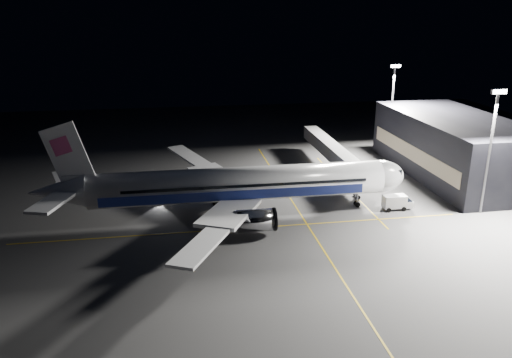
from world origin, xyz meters
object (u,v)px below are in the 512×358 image
Objects in this scene: baggage_tug at (162,197)px; safety_cone_c at (260,202)px; jet_bridge at (334,153)px; service_truck at (397,202)px; safety_cone_a at (206,194)px; floodlight_mast_north at (392,101)px; floodlight_mast_south at (491,141)px; airliner at (233,185)px; safety_cone_b at (264,191)px.

safety_cone_c is at bearing -6.71° from baggage_tug.
jet_bridge is 6.80× the size of service_truck.
safety_cone_a is at bearing -162.53° from jet_bridge.
safety_cone_c is (16.98, -3.99, -0.49)m from baggage_tug.
jet_bridge is at bearing 22.61° from baggage_tug.
floodlight_mast_north is 1.00× the size of floodlight_mast_south.
airliner is 8.13m from safety_cone_c.
safety_cone_a is (-3.92, 9.56, -4.82)m from airliner.
jet_bridge is 49.93× the size of safety_cone_a.
safety_cone_c is (5.15, 4.00, -4.85)m from airliner.
floodlight_mast_north is (41.08, 31.99, 7.21)m from airliner.
floodlight_mast_south is (41.08, -6.01, 7.21)m from airliner.
baggage_tug reaches higher than safety_cone_c.
floodlight_mast_south is 33.30× the size of safety_cone_c.
floodlight_mast_north reaches higher than jet_bridge.
airliner is at bearing -27.53° from baggage_tug.
floodlight_mast_south reaches higher than service_truck.
baggage_tug is 3.74× the size of safety_cone_a.
baggage_tug is at bearing -163.92° from jet_bridge.
floodlight_mast_north reaches higher than airliner.
safety_cone_c is at bearing -142.08° from floodlight_mast_north.
jet_bridge is at bearing 102.05° from service_truck.
service_truck is 23.51m from safety_cone_c.
floodlight_mast_south is 30.05× the size of safety_cone_a.
floodlight_mast_south is 55.94m from baggage_tug.
service_truck is at bearing -111.19° from floodlight_mast_north.
floodlight_mast_north is 38.00m from floodlight_mast_south.
safety_cone_c is (-1.74, -5.44, -0.03)m from safety_cone_b.
service_truck reaches higher than safety_cone_b.
airliner is 42.13m from floodlight_mast_south.
jet_bridge is 1.66× the size of floodlight_mast_south.
jet_bridge is 55.35× the size of safety_cone_c.
baggage_tug is (-52.90, -23.99, -11.57)m from floodlight_mast_north.
floodlight_mast_north is at bearing 30.93° from baggage_tug.
airliner is at bearing -142.09° from floodlight_mast_north.
floodlight_mast_south is at bearing -24.32° from safety_cone_b.
floodlight_mast_north is 4.09× the size of service_truck.
jet_bridge is at bearing -142.26° from floodlight_mast_north.
floodlight_mast_north is 38.48m from service_truck.
service_truck is (4.67, -20.46, -3.21)m from jet_bridge.
airliner is at bearing -141.96° from jet_bridge.
safety_cone_c is (-35.93, -27.99, -12.06)m from floodlight_mast_north.
jet_bridge is 18.83m from safety_cone_b.
service_truck reaches higher than safety_cone_c.
jet_bridge reaches higher than service_truck.
service_truck reaches higher than baggage_tug.
safety_cone_b is (-34.19, 15.45, -12.03)m from floodlight_mast_south.
safety_cone_b is (18.71, 1.44, -0.46)m from baggage_tug.
airliner is at bearing 171.67° from floodlight_mast_south.
baggage_tug is 3.81× the size of safety_cone_b.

